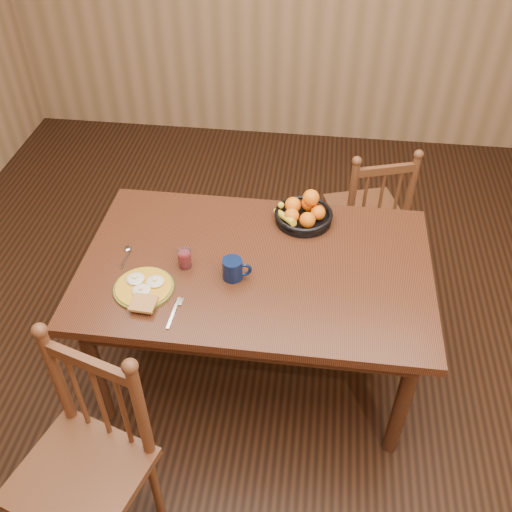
# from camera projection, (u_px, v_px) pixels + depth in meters

# --- Properties ---
(room) EXTENTS (4.52, 5.02, 2.72)m
(room) POSITION_uv_depth(u_px,v_px,m) (256.00, 151.00, 2.21)
(room) COLOR black
(room) RESTS_ON ground
(dining_table) EXTENTS (1.60, 1.00, 0.75)m
(dining_table) POSITION_uv_depth(u_px,v_px,m) (256.00, 277.00, 2.67)
(dining_table) COLOR black
(dining_table) RESTS_ON ground
(chair_far) EXTENTS (0.52, 0.51, 0.92)m
(chair_far) POSITION_uv_depth(u_px,v_px,m) (368.00, 213.00, 3.39)
(chair_far) COLOR #502918
(chair_far) RESTS_ON ground
(chair_near) EXTENTS (0.56, 0.55, 1.01)m
(chair_near) POSITION_uv_depth(u_px,v_px,m) (86.00, 463.00, 2.16)
(chair_near) COLOR #502918
(chair_near) RESTS_ON ground
(breakfast_plate) EXTENTS (0.26, 0.29, 0.04)m
(breakfast_plate) POSITION_uv_depth(u_px,v_px,m) (144.00, 288.00, 2.48)
(breakfast_plate) COLOR #59601E
(breakfast_plate) RESTS_ON dining_table
(fork) EXTENTS (0.04, 0.18, 0.00)m
(fork) POSITION_uv_depth(u_px,v_px,m) (175.00, 311.00, 2.39)
(fork) COLOR silver
(fork) RESTS_ON dining_table
(spoon) EXTENTS (0.04, 0.16, 0.01)m
(spoon) POSITION_uv_depth(u_px,v_px,m) (127.00, 252.00, 2.67)
(spoon) COLOR silver
(spoon) RESTS_ON dining_table
(coffee_mug) EXTENTS (0.13, 0.09, 0.10)m
(coffee_mug) POSITION_uv_depth(u_px,v_px,m) (233.00, 269.00, 2.51)
(coffee_mug) COLOR #091536
(coffee_mug) RESTS_ON dining_table
(juice_glass) EXTENTS (0.06, 0.06, 0.09)m
(juice_glass) POSITION_uv_depth(u_px,v_px,m) (185.00, 259.00, 2.57)
(juice_glass) COLOR silver
(juice_glass) RESTS_ON dining_table
(fruit_bowl) EXTENTS (0.29, 0.29, 0.17)m
(fruit_bowl) POSITION_uv_depth(u_px,v_px,m) (304.00, 213.00, 2.82)
(fruit_bowl) COLOR black
(fruit_bowl) RESTS_ON dining_table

